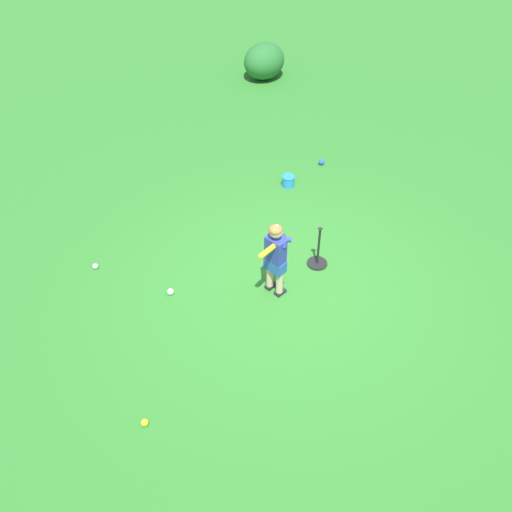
# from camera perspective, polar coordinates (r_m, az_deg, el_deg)

# --- Properties ---
(ground_plane) EXTENTS (40.00, 40.00, 0.00)m
(ground_plane) POSITION_cam_1_polar(r_m,az_deg,el_deg) (7.43, 3.22, -2.91)
(ground_plane) COLOR #2D7528
(child_batter) EXTENTS (0.63, 0.32, 1.08)m
(child_batter) POSITION_cam_1_polar(r_m,az_deg,el_deg) (6.89, 2.00, 0.26)
(child_batter) COLOR #232328
(child_batter) RESTS_ON ground
(play_ball_by_bucket) EXTENTS (0.10, 0.10, 0.10)m
(play_ball_by_bucket) POSITION_cam_1_polar(r_m,az_deg,el_deg) (9.86, 6.71, 9.51)
(play_ball_by_bucket) COLOR blue
(play_ball_by_bucket) RESTS_ON ground
(play_ball_center_lawn) EXTENTS (0.09, 0.09, 0.09)m
(play_ball_center_lawn) POSITION_cam_1_polar(r_m,az_deg,el_deg) (7.34, -8.73, -3.63)
(play_ball_center_lawn) COLOR white
(play_ball_center_lawn) RESTS_ON ground
(play_ball_far_right) EXTENTS (0.08, 0.08, 0.08)m
(play_ball_far_right) POSITION_cam_1_polar(r_m,az_deg,el_deg) (7.93, -16.08, -1.01)
(play_ball_far_right) COLOR white
(play_ball_far_right) RESTS_ON ground
(play_ball_behind_batter) EXTENTS (0.08, 0.08, 0.08)m
(play_ball_behind_batter) POSITION_cam_1_polar(r_m,az_deg,el_deg) (6.14, -11.29, -16.34)
(play_ball_behind_batter) COLOR yellow
(play_ball_behind_batter) RESTS_ON ground
(batting_tee) EXTENTS (0.28, 0.28, 0.62)m
(batting_tee) POSITION_cam_1_polar(r_m,az_deg,el_deg) (7.69, 6.30, -0.25)
(batting_tee) COLOR black
(batting_tee) RESTS_ON ground
(toy_bucket) EXTENTS (0.22, 0.22, 0.19)m
(toy_bucket) POSITION_cam_1_polar(r_m,az_deg,el_deg) (9.22, 3.33, 7.68)
(toy_bucket) COLOR #2884DB
(toy_bucket) RESTS_ON ground
(shrub_left_background) EXTENTS (1.00, 0.82, 0.76)m
(shrub_left_background) POSITION_cam_1_polar(r_m,az_deg,el_deg) (12.95, 0.84, 19.30)
(shrub_left_background) COLOR #286B2D
(shrub_left_background) RESTS_ON ground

